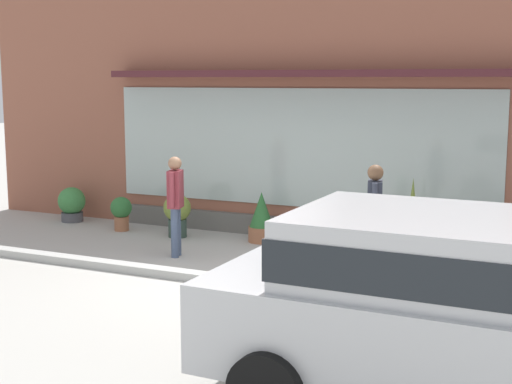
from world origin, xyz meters
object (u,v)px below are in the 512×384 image
pedestrian_passerby (175,199)px  potted_plant_window_center (121,211)px  pedestrian_with_handbag (374,215)px  potted_plant_window_left (412,218)px  potted_plant_window_right (262,218)px  potted_plant_near_hydrant (492,244)px  potted_plant_doorstep (177,212)px  potted_plant_trailing_edge (72,204)px  parked_car_silver (450,303)px  fire_hydrant (319,249)px

pedestrian_passerby → potted_plant_window_center: size_ratio=2.51×
pedestrian_with_handbag → potted_plant_window_left: size_ratio=1.31×
potted_plant_window_right → potted_plant_near_hydrant: size_ratio=1.07×
pedestrian_with_handbag → potted_plant_doorstep: (-3.98, 1.36, -0.51)m
pedestrian_passerby → potted_plant_trailing_edge: 3.78m
potted_plant_window_right → potted_plant_trailing_edge: 4.17m
pedestrian_passerby → potted_plant_window_right: size_ratio=1.84×
pedestrian_passerby → parked_car_silver: parked_car_silver is taller
potted_plant_window_center → potted_plant_trailing_edge: bearing=167.0°
pedestrian_with_handbag → parked_car_silver: size_ratio=0.38×
potted_plant_window_center → fire_hydrant: bearing=-19.9°
pedestrian_passerby → parked_car_silver: bearing=-142.8°
fire_hydrant → potted_plant_doorstep: size_ratio=1.13×
potted_plant_doorstep → potted_plant_near_hydrant: size_ratio=0.96×
parked_car_silver → pedestrian_with_handbag: bearing=115.4°
parked_car_silver → potted_plant_trailing_edge: (-8.29, 5.38, -0.60)m
potted_plant_window_left → fire_hydrant: bearing=-112.9°
pedestrian_with_handbag → potted_plant_window_right: pedestrian_with_handbag is taller
fire_hydrant → pedestrian_passerby: 2.61m
pedestrian_passerby → potted_plant_doorstep: (-0.72, 1.25, -0.48)m
pedestrian_with_handbag → potted_plant_window_right: (-2.45, 1.64, -0.54)m
potted_plant_doorstep → potted_plant_window_center: size_ratio=1.22×
fire_hydrant → pedestrian_with_handbag: (0.72, 0.23, 0.51)m
pedestrian_with_handbag → potted_plant_near_hydrant: pedestrian_with_handbag is taller
potted_plant_window_right → potted_plant_near_hydrant: bearing=-3.6°
pedestrian_passerby → parked_car_silver: size_ratio=0.37×
parked_car_silver → potted_plant_window_center: (-6.88, 5.05, -0.59)m
pedestrian_with_handbag → pedestrian_passerby: 3.26m
fire_hydrant → potted_plant_near_hydrant: size_ratio=1.08×
potted_plant_near_hydrant → potted_plant_window_center: potted_plant_near_hydrant is taller
fire_hydrant → potted_plant_near_hydrant: 2.69m
potted_plant_near_hydrant → potted_plant_window_center: size_ratio=1.27×
potted_plant_doorstep → potted_plant_window_center: (-1.24, 0.04, -0.08)m
fire_hydrant → potted_plant_trailing_edge: size_ratio=1.28×
pedestrian_with_handbag → potted_plant_doorstep: size_ratio=2.12×
pedestrian_with_handbag → potted_plant_window_left: bearing=160.9°
potted_plant_window_left → potted_plant_near_hydrant: (1.28, -0.38, -0.21)m
potted_plant_window_center → potted_plant_doorstep: bearing=-1.8°
potted_plant_doorstep → potted_plant_trailing_edge: size_ratio=1.13×
potted_plant_window_left → potted_plant_trailing_edge: bearing=-179.5°
pedestrian_with_handbag → potted_plant_window_center: pedestrian_with_handbag is taller
pedestrian_passerby → potted_plant_window_left: bearing=-79.1°
potted_plant_window_right → potted_plant_window_left: size_ratio=0.69×
potted_plant_doorstep → potted_plant_window_left: potted_plant_window_left is taller
potted_plant_window_right → potted_plant_doorstep: 1.55m
potted_plant_window_left → potted_plant_trailing_edge: 6.76m
potted_plant_doorstep → potted_plant_trailing_edge: (-2.65, 0.36, -0.09)m
pedestrian_with_handbag → potted_plant_doorstep: pedestrian_with_handbag is taller
parked_car_silver → potted_plant_near_hydrant: bearing=93.7°
parked_car_silver → potted_plant_window_left: size_ratio=3.41×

